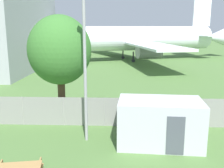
# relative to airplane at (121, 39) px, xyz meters

# --- Properties ---
(perimeter_fence) EXTENTS (56.07, 0.07, 1.80)m
(perimeter_fence) POSITION_rel_airplane_xyz_m (-0.81, -31.93, -3.02)
(perimeter_fence) COLOR gray
(perimeter_fence) RESTS_ON ground
(airplane) EXTENTS (44.50, 36.26, 12.53)m
(airplane) POSITION_rel_airplane_xyz_m (0.00, 0.00, 0.00)
(airplane) COLOR white
(airplane) RESTS_ON ground
(portable_cabin) EXTENTS (4.38, 2.68, 2.37)m
(portable_cabin) POSITION_rel_airplane_xyz_m (2.20, -34.38, -2.74)
(portable_cabin) COLOR silver
(portable_cabin) RESTS_ON ground
(tree_near_hangar) EXTENTS (3.81, 3.81, 6.73)m
(tree_near_hangar) POSITION_rel_airplane_xyz_m (-3.53, -31.50, 0.68)
(tree_near_hangar) COLOR #4C3823
(tree_near_hangar) RESTS_ON ground
(light_mast) EXTENTS (0.44, 0.44, 8.32)m
(light_mast) POSITION_rel_airplane_xyz_m (-1.66, -34.02, 1.12)
(light_mast) COLOR #99999E
(light_mast) RESTS_ON ground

